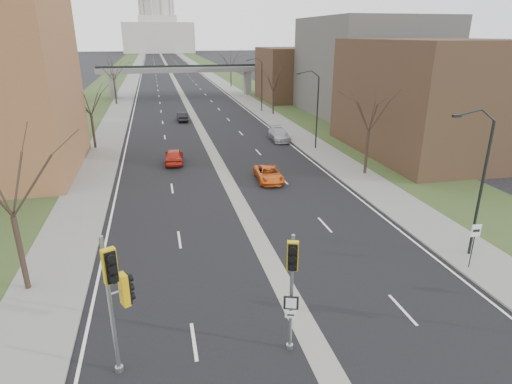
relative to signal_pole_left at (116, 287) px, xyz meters
name	(u,v)px	position (x,y,z in m)	size (l,w,h in m)	color
ground	(320,355)	(7.73, -0.85, -3.86)	(700.00, 700.00, 0.00)	black
road_surface	(169,71)	(7.73, 149.15, -3.86)	(20.00, 600.00, 0.01)	black
median_strip	(169,71)	(7.73, 149.15, -3.86)	(1.20, 600.00, 0.02)	gray
sidewalk_right	(203,70)	(19.73, 149.15, -3.80)	(4.00, 600.00, 0.12)	gray
sidewalk_left	(135,71)	(-4.27, 149.15, -3.80)	(4.00, 600.00, 0.12)	gray
grass_verge_right	(219,70)	(25.73, 149.15, -3.81)	(8.00, 600.00, 0.10)	#2A3F1D
grass_verge_left	(118,72)	(-10.27, 149.15, -3.81)	(8.00, 600.00, 0.10)	#2A3F1D
commercial_block_near	(437,98)	(31.73, 27.15, 2.14)	(16.00, 20.00, 12.00)	#4A3422
commercial_block_mid	(369,67)	(35.73, 51.15, 3.64)	(18.00, 22.00, 15.00)	#5E5B56
commercial_block_far	(297,74)	(29.73, 69.15, 1.14)	(14.00, 14.00, 10.00)	#4A3422
pedestrian_bridge	(182,73)	(7.73, 79.15, 0.98)	(34.00, 3.00, 6.45)	slate
capitol	(158,25)	(7.73, 319.15, 14.74)	(48.00, 42.00, 55.75)	beige
streetlight_near	(477,143)	(18.72, 5.15, 3.09)	(2.61, 0.20, 8.70)	black
streetlight_mid	(311,88)	(18.72, 31.15, 3.09)	(2.61, 0.20, 8.70)	black
streetlight_far	(257,70)	(18.72, 57.15, 3.09)	(2.61, 0.20, 8.70)	black
tree_left_a	(3,167)	(-5.27, 7.15, 2.77)	(7.20, 7.20, 9.40)	#382B21
tree_left_b	(88,94)	(-5.27, 37.15, 2.37)	(6.75, 6.75, 8.81)	#382B21
tree_left_c	(112,66)	(-5.27, 71.15, 3.18)	(7.65, 7.65, 9.99)	#382B21
tree_right_a	(371,104)	(20.73, 21.15, 2.77)	(7.20, 7.20, 9.40)	#382B21
tree_right_b	(274,78)	(20.73, 54.15, 1.96)	(6.30, 6.30, 8.22)	#382B21
tree_right_c	(231,58)	(20.73, 94.15, 3.18)	(7.65, 7.65, 9.99)	#382B21
signal_pole_left	(116,287)	(0.00, 0.00, 0.00)	(0.98, 1.37, 5.90)	gray
signal_pole_median	(292,276)	(6.54, -0.45, -0.16)	(0.73, 0.89, 5.32)	gray
speed_limit_sign	(474,238)	(18.45, 3.78, -1.93)	(0.57, 0.06, 2.64)	black
car_left_near	(174,156)	(3.32, 28.96, -3.09)	(1.82, 4.51, 1.54)	red
car_left_far	(182,116)	(5.73, 51.80, -3.18)	(1.45, 4.16, 1.37)	black
car_right_near	(269,174)	(11.36, 21.29, -3.21)	(2.15, 4.67, 1.30)	#D35916
car_right_mid	(279,134)	(16.60, 36.24, -3.12)	(2.09, 5.13, 1.49)	#A19FA6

